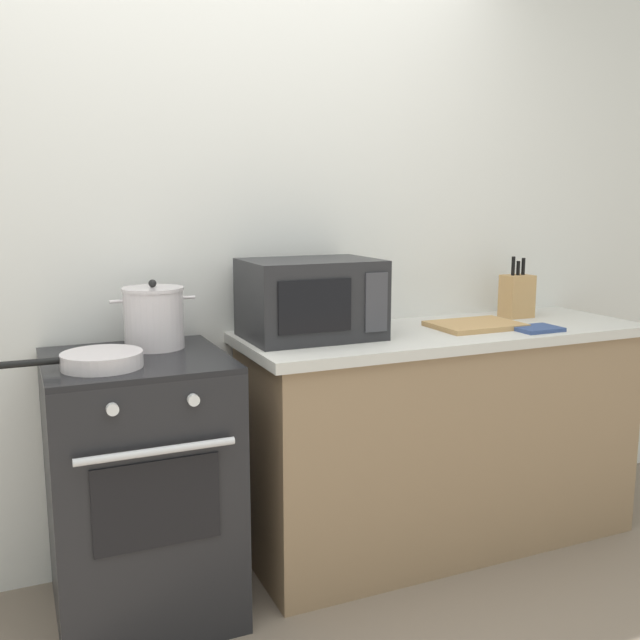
% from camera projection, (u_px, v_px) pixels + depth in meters
% --- Properties ---
extents(back_wall, '(4.40, 0.10, 2.50)m').
position_uv_depth(back_wall, '(277.00, 247.00, 2.91)').
color(back_wall, silver).
rests_on(back_wall, ground_plane).
extents(lower_cabinet_right, '(1.64, 0.56, 0.88)m').
position_uv_depth(lower_cabinet_right, '(442.00, 441.00, 2.97)').
color(lower_cabinet_right, '#8C7051').
rests_on(lower_cabinet_right, ground_plane).
extents(countertop_right, '(1.70, 0.60, 0.04)m').
position_uv_depth(countertop_right, '(445.00, 334.00, 2.89)').
color(countertop_right, beige).
rests_on(countertop_right, lower_cabinet_right).
extents(stove, '(0.60, 0.64, 0.92)m').
position_uv_depth(stove, '(141.00, 486.00, 2.45)').
color(stove, black).
rests_on(stove, ground_plane).
extents(stock_pot, '(0.30, 0.22, 0.25)m').
position_uv_depth(stock_pot, '(154.00, 318.00, 2.51)').
color(stock_pot, silver).
rests_on(stock_pot, stove).
extents(frying_pan, '(0.45, 0.25, 0.05)m').
position_uv_depth(frying_pan, '(100.00, 360.00, 2.22)').
color(frying_pan, silver).
rests_on(frying_pan, stove).
extents(microwave, '(0.50, 0.37, 0.30)m').
position_uv_depth(microwave, '(311.00, 299.00, 2.69)').
color(microwave, '#232326').
rests_on(microwave, countertop_right).
extents(cutting_board, '(0.36, 0.26, 0.02)m').
position_uv_depth(cutting_board, '(475.00, 325.00, 2.92)').
color(cutting_board, tan).
rests_on(cutting_board, countertop_right).
extents(knife_block, '(0.13, 0.10, 0.27)m').
position_uv_depth(knife_block, '(517.00, 296.00, 3.16)').
color(knife_block, tan).
rests_on(knife_block, countertop_right).
extents(oven_mitt, '(0.18, 0.14, 0.02)m').
position_uv_depth(oven_mitt, '(537.00, 329.00, 2.85)').
color(oven_mitt, '#33477A').
rests_on(oven_mitt, countertop_right).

